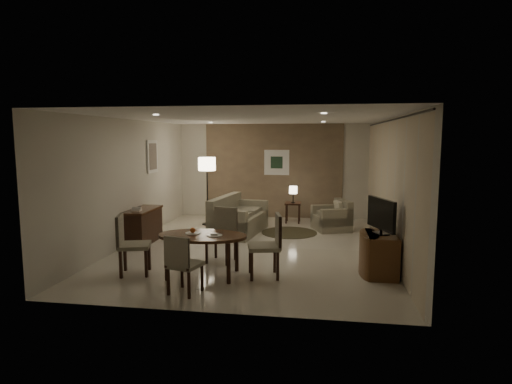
% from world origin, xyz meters
% --- Properties ---
extents(room_shell, '(5.50, 7.00, 2.70)m').
position_xyz_m(room_shell, '(0.00, 0.40, 1.35)').
color(room_shell, beige).
rests_on(room_shell, ground).
extents(taupe_accent, '(3.96, 0.03, 2.70)m').
position_xyz_m(taupe_accent, '(0.00, 3.48, 1.35)').
color(taupe_accent, '#7E684E').
rests_on(taupe_accent, wall_back).
extents(curtain_wall, '(0.08, 6.70, 2.58)m').
position_xyz_m(curtain_wall, '(2.68, 0.00, 1.32)').
color(curtain_wall, beige).
rests_on(curtain_wall, wall_right).
extents(curtain_rod, '(0.03, 6.80, 0.03)m').
position_xyz_m(curtain_rod, '(2.68, 0.00, 2.64)').
color(curtain_rod, black).
rests_on(curtain_rod, wall_right).
extents(art_back_frame, '(0.72, 0.03, 0.72)m').
position_xyz_m(art_back_frame, '(0.10, 3.46, 1.60)').
color(art_back_frame, silver).
rests_on(art_back_frame, wall_back).
extents(art_back_canvas, '(0.34, 0.01, 0.34)m').
position_xyz_m(art_back_canvas, '(0.10, 3.44, 1.60)').
color(art_back_canvas, '#1C3320').
rests_on(art_back_canvas, wall_back).
extents(art_left_frame, '(0.03, 0.60, 0.80)m').
position_xyz_m(art_left_frame, '(-2.72, 1.20, 1.85)').
color(art_left_frame, silver).
rests_on(art_left_frame, wall_left).
extents(art_left_canvas, '(0.01, 0.46, 0.64)m').
position_xyz_m(art_left_canvas, '(-2.71, 1.20, 1.85)').
color(art_left_canvas, gray).
rests_on(art_left_canvas, wall_left).
extents(downlight_nl, '(0.10, 0.10, 0.01)m').
position_xyz_m(downlight_nl, '(-1.40, -1.80, 2.69)').
color(downlight_nl, white).
rests_on(downlight_nl, ceiling).
extents(downlight_nr, '(0.10, 0.10, 0.01)m').
position_xyz_m(downlight_nr, '(1.40, -1.80, 2.69)').
color(downlight_nr, white).
rests_on(downlight_nr, ceiling).
extents(downlight_fl, '(0.10, 0.10, 0.01)m').
position_xyz_m(downlight_fl, '(-1.40, 1.80, 2.69)').
color(downlight_fl, white).
rests_on(downlight_fl, ceiling).
extents(downlight_fr, '(0.10, 0.10, 0.01)m').
position_xyz_m(downlight_fr, '(1.40, 1.80, 2.69)').
color(downlight_fr, white).
rests_on(downlight_fr, ceiling).
extents(console_desk, '(0.48, 1.20, 0.75)m').
position_xyz_m(console_desk, '(-2.49, 0.00, 0.38)').
color(console_desk, '#4C2E18').
rests_on(console_desk, floor).
extents(telephone, '(0.20, 0.14, 0.09)m').
position_xyz_m(telephone, '(-2.49, -0.30, 0.80)').
color(telephone, white).
rests_on(telephone, console_desk).
extents(tv_cabinet, '(0.48, 0.90, 0.70)m').
position_xyz_m(tv_cabinet, '(2.40, -1.50, 0.35)').
color(tv_cabinet, brown).
rests_on(tv_cabinet, floor).
extents(flat_tv, '(0.36, 0.85, 0.60)m').
position_xyz_m(flat_tv, '(2.38, -1.50, 1.02)').
color(flat_tv, black).
rests_on(flat_tv, tv_cabinet).
extents(dining_table, '(1.49, 0.93, 0.70)m').
position_xyz_m(dining_table, '(-0.56, -2.02, 0.35)').
color(dining_table, '#4C2E18').
rests_on(dining_table, floor).
extents(chair_near, '(0.53, 0.53, 0.90)m').
position_xyz_m(chair_near, '(-0.59, -2.85, 0.45)').
color(chair_near, gray).
rests_on(chair_near, floor).
extents(chair_far, '(0.57, 0.57, 1.00)m').
position_xyz_m(chair_far, '(-0.45, -1.19, 0.50)').
color(chair_far, gray).
rests_on(chair_far, floor).
extents(chair_left, '(0.61, 0.61, 1.02)m').
position_xyz_m(chair_left, '(-1.72, -2.12, 0.51)').
color(chair_left, gray).
rests_on(chair_left, floor).
extents(chair_right, '(0.61, 0.61, 1.05)m').
position_xyz_m(chair_right, '(0.46, -1.92, 0.53)').
color(chair_right, gray).
rests_on(chair_right, floor).
extents(plate_a, '(0.26, 0.26, 0.02)m').
position_xyz_m(plate_a, '(-0.74, -1.97, 0.71)').
color(plate_a, white).
rests_on(plate_a, dining_table).
extents(plate_b, '(0.26, 0.26, 0.02)m').
position_xyz_m(plate_b, '(-0.34, -2.07, 0.71)').
color(plate_b, white).
rests_on(plate_b, dining_table).
extents(fruit_apple, '(0.09, 0.09, 0.09)m').
position_xyz_m(fruit_apple, '(-0.74, -1.97, 0.76)').
color(fruit_apple, '#C45116').
rests_on(fruit_apple, plate_a).
extents(napkin, '(0.12, 0.08, 0.03)m').
position_xyz_m(napkin, '(-0.34, -2.07, 0.73)').
color(napkin, white).
rests_on(napkin, plate_b).
extents(round_rug, '(1.35, 1.35, 0.01)m').
position_xyz_m(round_rug, '(0.63, 1.46, 0.01)').
color(round_rug, '#433B25').
rests_on(round_rug, floor).
extents(sofa, '(2.00, 1.21, 0.89)m').
position_xyz_m(sofa, '(-0.58, 1.28, 0.44)').
color(sofa, gray).
rests_on(sofa, floor).
extents(armchair, '(1.05, 1.08, 0.76)m').
position_xyz_m(armchair, '(1.64, 1.93, 0.38)').
color(armchair, gray).
rests_on(armchair, floor).
extents(side_table, '(0.43, 0.43, 0.55)m').
position_xyz_m(side_table, '(0.63, 2.76, 0.27)').
color(side_table, '#321910').
rests_on(side_table, floor).
extents(table_lamp, '(0.22, 0.22, 0.50)m').
position_xyz_m(table_lamp, '(0.63, 2.76, 0.80)').
color(table_lamp, '#FFEAC1').
rests_on(table_lamp, side_table).
extents(floor_lamp, '(0.45, 0.45, 1.79)m').
position_xyz_m(floor_lamp, '(-1.60, 2.13, 0.90)').
color(floor_lamp, '#FFE5B7').
rests_on(floor_lamp, floor).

